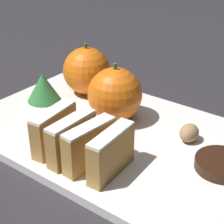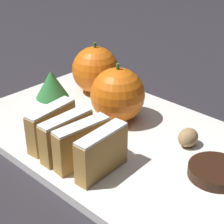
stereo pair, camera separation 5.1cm
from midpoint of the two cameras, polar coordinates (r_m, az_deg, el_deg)
ground_plane at (r=0.53m, az=2.76°, el=-4.05°), size 6.00×6.00×0.00m
serving_platter at (r=0.53m, az=2.77°, el=-3.50°), size 0.26×0.41×0.01m
stollen_slice_front at (r=0.43m, az=1.84°, el=-6.34°), size 0.07×0.02×0.06m
stollen_slice_second at (r=0.45m, az=-1.30°, el=-5.01°), size 0.07×0.03×0.06m
stollen_slice_third at (r=0.47m, az=-4.03°, el=-3.66°), size 0.07×0.02×0.06m
stollen_slice_fourth at (r=0.49m, az=-6.22°, el=-2.26°), size 0.07×0.03×0.06m
orange_near at (r=0.54m, az=3.58°, el=2.57°), size 0.08×0.08×0.09m
orange_far at (r=0.63m, az=-0.20°, el=6.39°), size 0.08×0.08×0.09m
walnut at (r=0.50m, az=14.40°, el=-3.87°), size 0.03×0.02×0.02m
chocolate_cookie at (r=0.46m, az=18.70°, el=-8.69°), size 0.07×0.07×0.01m
evergreen_sprig at (r=0.62m, az=-6.86°, el=4.18°), size 0.05×0.05×0.05m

